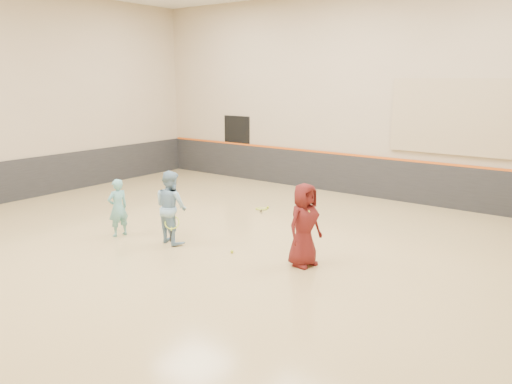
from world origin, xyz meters
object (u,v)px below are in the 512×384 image
Objects in this scene: girl at (118,208)px; young_man at (304,225)px; instructor at (171,207)px; spare_racket at (261,207)px.

young_man is at bearing 111.50° from girl.
girl is 0.83× the size of instructor.
young_man is at bearing -158.85° from instructor.
girl is at bearing -107.84° from spare_racket.
spare_racket is at bearing 171.65° from girl.
instructor reaches higher than spare_racket.
instructor is 3.50m from spare_racket.
girl is at bearing 28.37° from instructor.
instructor is at bearing 110.91° from young_man.
instructor is 3.07m from young_man.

